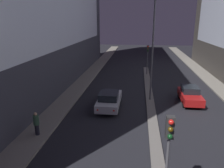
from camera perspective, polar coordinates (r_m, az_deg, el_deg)
The scene contains 7 objects.
median_strip at distance 21.93m, azimuth 9.89°, elevation -4.31°, with size 0.77×31.03×0.12m.
traffic_light_near at distance 9.03m, azimuth 14.63°, elevation -14.60°, with size 0.32×0.42×4.17m.
traffic_light_mid at distance 31.54m, azimuth 9.31°, elevation 7.97°, with size 0.32×0.42×4.17m.
street_lamp at distance 20.76m, azimuth 10.84°, elevation 14.32°, with size 0.58×0.58×9.95m.
car_left_lane at distance 19.78m, azimuth -0.74°, elevation -4.12°, with size 1.91×4.54×1.59m.
car_right_lane at distance 22.33m, azimuth 19.71°, elevation -2.70°, with size 1.75×4.04×1.58m.
pedestrian_on_left_sidewalk at distance 15.87m, azimuth -19.14°, elevation -9.65°, with size 0.39×0.39×1.65m.
Camera 1 is at (-1.29, -3.98, 7.78)m, focal length 35.00 mm.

